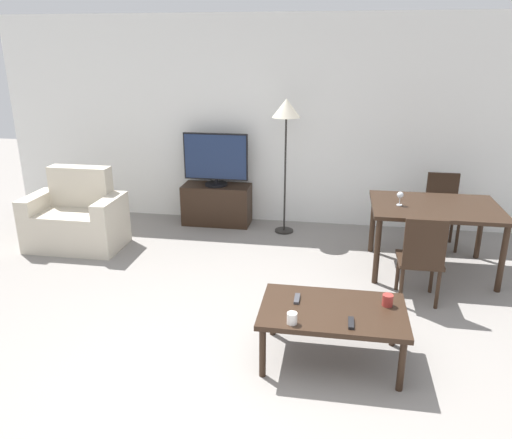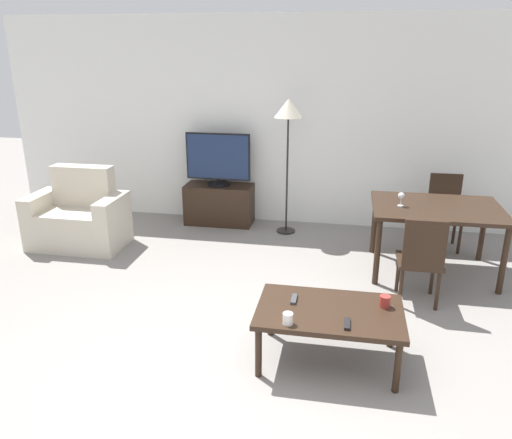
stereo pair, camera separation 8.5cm
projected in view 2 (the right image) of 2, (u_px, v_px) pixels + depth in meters
ground_plane at (206, 391)px, 3.51m from camera, size 18.00×18.00×0.00m
wall_back at (281, 123)px, 6.54m from camera, size 7.62×0.06×2.70m
armchair at (79, 219)px, 6.00m from camera, size 1.10×0.65×0.94m
tv_stand at (219, 204)px, 6.77m from camera, size 0.90×0.41×0.54m
tv at (218, 159)px, 6.57m from camera, size 0.86×0.30×0.70m
coffee_table at (330, 315)px, 3.73m from camera, size 1.09×0.68×0.44m
dining_table at (436, 214)px, 5.18m from camera, size 1.31×0.97×0.73m
dining_chair_near at (421, 257)px, 4.55m from camera, size 0.40×0.40×0.87m
dining_chair_far at (444, 208)px, 5.94m from camera, size 0.40×0.40×0.87m
floor_lamp at (288, 117)px, 6.05m from camera, size 0.35×0.35×1.70m
remote_primary at (294, 299)px, 3.85m from camera, size 0.04×0.15×0.02m
remote_secondary at (347, 324)px, 3.50m from camera, size 0.04×0.15×0.02m
cup_white_near at (385, 301)px, 3.74m from camera, size 0.08×0.08×0.09m
cup_colored_far at (288, 319)px, 3.51m from camera, size 0.07×0.07×0.08m
wine_glass_left at (401, 197)px, 5.13m from camera, size 0.07×0.07×0.15m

